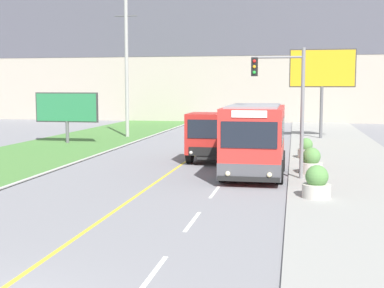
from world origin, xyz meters
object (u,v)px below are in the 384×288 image
planter_round_second (311,162)px  planter_round_third (306,149)px  billboard_large (322,71)px  traffic_light_mast (287,96)px  billboard_small (67,108)px  utility_pole_far (127,68)px  dump_truck (213,137)px  city_bus (254,141)px  planter_round_near (317,183)px

planter_round_second → planter_round_third: planter_round_second is taller
billboard_large → planter_round_third: bearing=-96.4°
billboard_large → planter_round_second: (-1.23, -17.38, -4.56)m
planter_round_third → traffic_light_mast: bearing=-98.5°
billboard_small → utility_pole_far: bearing=62.0°
dump_truck → billboard_large: 15.50m
dump_truck → utility_pole_far: bearing=125.4°
traffic_light_mast → billboard_small: 19.79m
planter_round_second → planter_round_third: size_ratio=1.07×
dump_truck → traffic_light_mast: bearing=-52.4°
dump_truck → planter_round_second: 6.35m
city_bus → utility_pole_far: bearing=123.7°
utility_pole_far → billboard_large: 15.15m
city_bus → planter_round_near: (2.57, -4.53, -1.03)m
traffic_light_mast → billboard_large: billboard_large is taller
city_bus → traffic_light_mast: (1.41, -0.52, 1.99)m
planter_round_near → billboard_small: bearing=135.8°
city_bus → billboard_small: size_ratio=1.25×
billboard_small → city_bus: bearing=-39.7°
billboard_large → planter_round_second: 18.01m
billboard_large → traffic_light_mast: bearing=-97.2°
dump_truck → planter_round_third: size_ratio=5.76×
planter_round_third → billboard_large: bearing=83.6°
billboard_small → planter_round_second: (16.65, -10.86, -1.87)m
city_bus → planter_round_near: size_ratio=4.92×
billboard_small → planter_round_near: size_ratio=3.93×
utility_pole_far → billboard_large: utility_pole_far is taller
planter_round_near → traffic_light_mast: bearing=106.1°
dump_truck → billboard_small: size_ratio=1.39×
city_bus → billboard_large: bearing=78.3°
city_bus → planter_round_near: city_bus is taller
dump_truck → traffic_light_mast: 6.85m
utility_pole_far → billboard_small: size_ratio=2.33×
traffic_light_mast → planter_round_second: (1.13, 1.36, -3.01)m
city_bus → traffic_light_mast: bearing=-20.2°
billboard_large → planter_round_near: bearing=-93.0°
planter_round_near → planter_round_second: 5.37m
utility_pole_far → planter_round_third: utility_pole_far is taller
traffic_light_mast → billboard_small: traffic_light_mast is taller
utility_pole_far → billboard_small: 6.64m
dump_truck → traffic_light_mast: (3.94, -5.12, 2.29)m
city_bus → planter_round_third: size_ratio=5.19×
billboard_small → planter_round_near: 23.35m
planter_round_near → utility_pole_far: bearing=122.9°
city_bus → dump_truck: city_bus is taller
planter_round_near → planter_round_third: planter_round_near is taller
traffic_light_mast → planter_round_near: 5.16m
city_bus → dump_truck: (-2.53, 4.60, -0.30)m
dump_truck → planter_round_second: (5.07, -3.75, -0.72)m
dump_truck → billboard_large: size_ratio=0.94×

